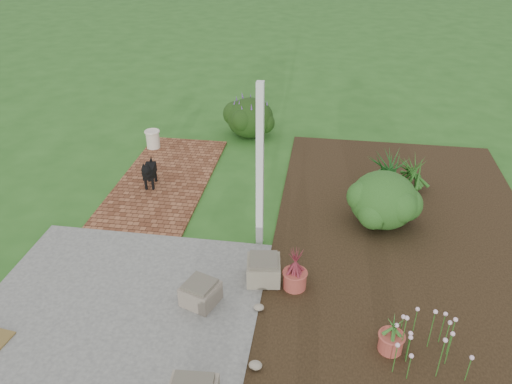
# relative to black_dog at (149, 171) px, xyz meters

# --- Properties ---
(ground) EXTENTS (80.00, 80.00, 0.00)m
(ground) POSITION_rel_black_dog_xyz_m (1.86, -1.42, -0.35)
(ground) COLOR #28591C
(ground) RESTS_ON ground
(concrete_patio) EXTENTS (3.50, 3.50, 0.04)m
(concrete_patio) POSITION_rel_black_dog_xyz_m (0.61, -3.17, -0.33)
(concrete_patio) COLOR #5E5D5B
(concrete_patio) RESTS_ON ground
(brick_path) EXTENTS (1.60, 3.50, 0.04)m
(brick_path) POSITION_rel_black_dog_xyz_m (0.16, 0.33, -0.33)
(brick_path) COLOR brown
(brick_path) RESTS_ON ground
(garden_bed) EXTENTS (4.00, 7.00, 0.03)m
(garden_bed) POSITION_rel_black_dog_xyz_m (4.36, -0.92, -0.33)
(garden_bed) COLOR black
(garden_bed) RESTS_ON ground
(veranda_post) EXTENTS (0.10, 0.10, 2.50)m
(veranda_post) POSITION_rel_black_dog_xyz_m (2.16, -1.32, 0.90)
(veranda_post) COLOR white
(veranda_post) RESTS_ON ground
(stone_trough_mid) EXTENTS (0.52, 0.52, 0.27)m
(stone_trough_mid) POSITION_rel_black_dog_xyz_m (1.62, -2.75, -0.17)
(stone_trough_mid) COLOR #736559
(stone_trough_mid) RESTS_ON concrete_patio
(stone_trough_far) EXTENTS (0.50, 0.50, 0.29)m
(stone_trough_far) POSITION_rel_black_dog_xyz_m (2.34, -2.19, -0.16)
(stone_trough_far) COLOR #796D5A
(stone_trough_far) RESTS_ON concrete_patio
(black_dog) EXTENTS (0.24, 0.60, 0.52)m
(black_dog) POSITION_rel_black_dog_xyz_m (0.00, 0.00, 0.00)
(black_dog) COLOR black
(black_dog) RESTS_ON brick_path
(cream_ceramic_urn) EXTENTS (0.34, 0.34, 0.36)m
(cream_ceramic_urn) POSITION_rel_black_dog_xyz_m (-0.48, 1.58, -0.13)
(cream_ceramic_urn) COLOR beige
(cream_ceramic_urn) RESTS_ON brick_path
(evergreen_shrub) EXTENTS (1.05, 1.05, 0.89)m
(evergreen_shrub) POSITION_rel_black_dog_xyz_m (3.99, -0.54, 0.12)
(evergreen_shrub) COLOR #183710
(evergreen_shrub) RESTS_ON garden_bed
(agapanthus_clump_back) EXTENTS (1.16, 1.16, 0.90)m
(agapanthus_clump_back) POSITION_rel_black_dog_xyz_m (4.11, 0.48, 0.13)
(agapanthus_clump_back) COLOR #133C18
(agapanthus_clump_back) RESTS_ON garden_bed
(agapanthus_clump_front) EXTENTS (1.05, 1.05, 0.73)m
(agapanthus_clump_front) POSITION_rel_black_dog_xyz_m (4.55, 0.62, 0.05)
(agapanthus_clump_front) COLOR #14410D
(agapanthus_clump_front) RESTS_ON garden_bed
(pink_flower_patch) EXTENTS (1.20, 1.20, 0.58)m
(pink_flower_patch) POSITION_rel_black_dog_xyz_m (4.32, -3.18, -0.03)
(pink_flower_patch) COLOR #113D0F
(pink_flower_patch) RESTS_ON garden_bed
(terracotta_pot_bronze) EXTENTS (0.39, 0.39, 0.25)m
(terracotta_pot_bronze) POSITION_rel_black_dog_xyz_m (2.77, -2.27, -0.19)
(terracotta_pot_bronze) COLOR #A54337
(terracotta_pot_bronze) RESTS_ON garden_bed
(terracotta_pot_small_left) EXTENTS (0.34, 0.34, 0.23)m
(terracotta_pot_small_left) POSITION_rel_black_dog_xyz_m (3.94, -3.18, -0.21)
(terracotta_pot_small_left) COLOR #A94539
(terracotta_pot_small_left) RESTS_ON garden_bed
(purple_flowering_bush) EXTENTS (1.19, 1.19, 0.85)m
(purple_flowering_bush) POSITION_rel_black_dog_xyz_m (1.38, 2.59, 0.08)
(purple_flowering_bush) COLOR black
(purple_flowering_bush) RESTS_ON ground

